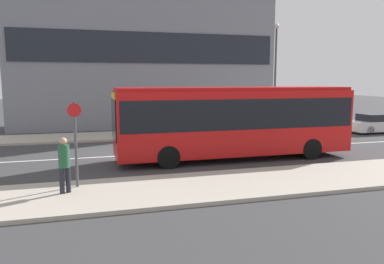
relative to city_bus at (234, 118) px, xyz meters
The scene contains 10 objects.
ground_plane 5.27m from the city_bus, 155.67° to the left, with size 120.00×120.00×0.00m, color #3A3A3D.
sidewalk_near 6.43m from the city_bus, 136.70° to the right, with size 44.00×3.50×0.13m.
sidewalk_far 9.59m from the city_bus, 118.44° to the left, with size 44.00×3.50×0.13m.
lane_centerline 5.27m from the city_bus, 155.67° to the left, with size 41.80×0.16×0.01m.
city_bus is the anchor object (origin of this frame).
parked_car_0 9.75m from the city_bus, 35.51° to the left, with size 4.20×1.74×1.26m.
parked_car_1 14.06m from the city_bus, 22.58° to the left, with size 4.34×1.71×1.31m.
pedestrian_near_stop 8.27m from the city_bus, 151.64° to the right, with size 0.34×0.34×1.75m.
bus_stop_sign 7.64m from the city_bus, 154.56° to the right, with size 0.44×0.12×2.81m.
street_lamp 9.98m from the city_bus, 51.15° to the left, with size 0.36×0.36×7.26m.
Camera 1 is at (-2.05, -17.90, 3.63)m, focal length 35.00 mm.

